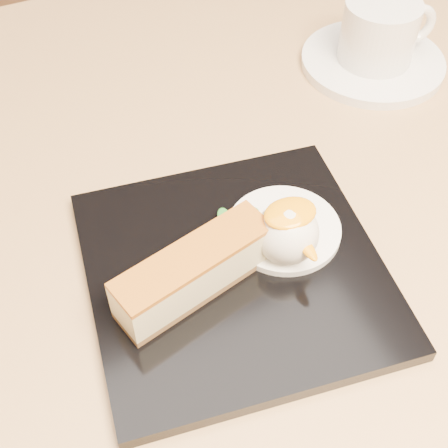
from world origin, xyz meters
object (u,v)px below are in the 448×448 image
cheesecake (194,271)px  table (240,297)px  ice_cream_scoop (287,233)px  saucer (372,62)px  dessert_plate (235,271)px  coffee_cup (381,30)px

cheesecake → table: bearing=31.3°
ice_cream_scoop → saucer: (0.21, 0.19, -0.03)m
dessert_plate → coffee_cup: bearing=36.5°
saucer → coffee_cup: (0.00, -0.00, 0.04)m
ice_cream_scoop → coffee_cup: 0.29m
saucer → coffee_cup: size_ratio=1.46×
saucer → ice_cream_scoop: bearing=-137.6°
ice_cream_scoop → saucer: bearing=42.4°
cheesecake → ice_cream_scoop: 0.08m
table → saucer: (0.21, 0.11, 0.16)m
coffee_cup → ice_cream_scoop: bearing=-130.7°
dessert_plate → ice_cream_scoop: size_ratio=4.59×
coffee_cup → cheesecake: bearing=-139.0°
table → cheesecake: 0.22m
table → saucer: 0.29m
dessert_plate → ice_cream_scoop: (0.04, -0.01, 0.03)m
dessert_plate → coffee_cup: (0.25, 0.19, 0.04)m
dessert_plate → cheesecake: cheesecake is taller
dessert_plate → ice_cream_scoop: ice_cream_scoop is taller
dessert_plate → cheesecake: bearing=-171.9°
saucer → coffee_cup: coffee_cup is taller
dessert_plate → saucer: dessert_plate is taller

